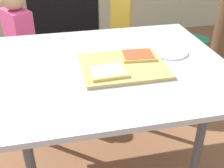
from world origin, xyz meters
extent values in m
cube|color=#B4B7BC|center=(0.00, 0.00, 0.76)|extent=(1.23, 0.98, 0.03)
cylinder|color=#4C4C51|center=(0.37, -0.37, 0.38)|extent=(0.04, 0.04, 0.75)
cylinder|color=#4C4C51|center=(-0.37, 0.37, 0.38)|extent=(0.04, 0.04, 0.75)
cylinder|color=#4C4C51|center=(0.37, 0.37, 0.38)|extent=(0.04, 0.04, 0.75)
cube|color=tan|center=(0.09, -0.05, 0.78)|extent=(0.40, 0.33, 0.02)
cube|color=#CCB557|center=(0.00, -0.12, 0.80)|extent=(0.17, 0.14, 0.01)
cube|color=#F4E6B1|center=(0.00, -0.12, 0.81)|extent=(0.15, 0.12, 0.00)
cube|color=#CCB557|center=(0.18, 0.02, 0.80)|extent=(0.18, 0.15, 0.01)
cube|color=#AB4727|center=(0.18, 0.02, 0.81)|extent=(0.16, 0.13, 0.00)
cylinder|color=silver|center=(0.37, 0.06, 0.78)|extent=(0.20, 0.20, 0.01)
cylinder|color=navy|center=(-0.50, 0.90, 0.21)|extent=(0.09, 0.09, 0.42)
cylinder|color=navy|center=(-0.44, 0.77, 0.21)|extent=(0.09, 0.09, 0.42)
cube|color=#E54C8C|center=(-0.47, 0.83, 0.63)|extent=(0.24, 0.28, 0.42)
cylinder|color=#3B3E66|center=(0.32, 0.89, 0.27)|extent=(0.09, 0.09, 0.54)
cylinder|color=#3B3E66|center=(0.28, 0.76, 0.27)|extent=(0.09, 0.09, 0.54)
cube|color=gold|center=(0.30, 0.82, 0.74)|extent=(0.21, 0.27, 0.40)
cylinder|color=#28A26E|center=(1.56, 1.88, 0.02)|extent=(0.36, 0.36, 0.04)
camera|label=1|loc=(-0.22, -1.20, 1.40)|focal=44.71mm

